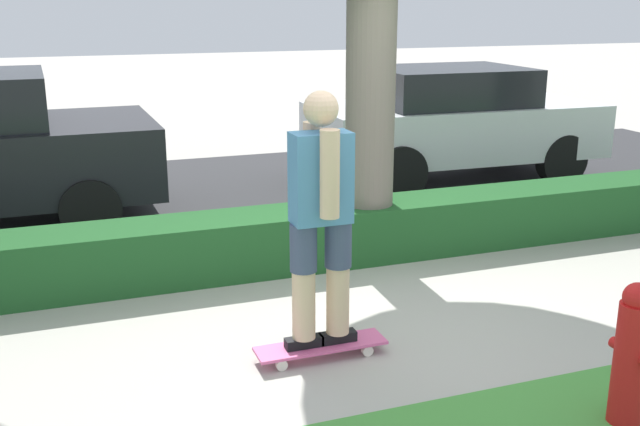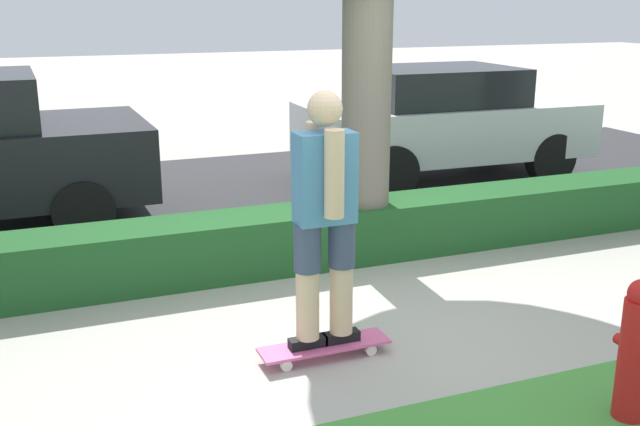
{
  "view_description": "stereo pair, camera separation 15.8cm",
  "coord_description": "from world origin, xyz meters",
  "px_view_note": "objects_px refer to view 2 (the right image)",
  "views": [
    {
      "loc": [
        -2.08,
        -4.59,
        2.37
      ],
      "look_at": [
        -0.19,
        0.6,
        0.78
      ],
      "focal_mm": 42.0,
      "sensor_mm": 36.0,
      "label": 1
    },
    {
      "loc": [
        -2.23,
        -4.54,
        2.37
      ],
      "look_at": [
        -0.19,
        0.6,
        0.78
      ],
      "focal_mm": 42.0,
      "sensor_mm": 36.0,
      "label": 2
    }
  ],
  "objects_px": {
    "parked_car_middle": "(442,120)",
    "fire_hydrant": "(636,350)",
    "skateboard": "(324,347)",
    "skater_person": "(325,215)"
  },
  "relations": [
    {
      "from": "parked_car_middle",
      "to": "fire_hydrant",
      "type": "relative_size",
      "value": 4.45
    },
    {
      "from": "skater_person",
      "to": "parked_car_middle",
      "type": "relative_size",
      "value": 0.45
    },
    {
      "from": "skater_person",
      "to": "fire_hydrant",
      "type": "relative_size",
      "value": 1.99
    },
    {
      "from": "skater_person",
      "to": "fire_hydrant",
      "type": "height_order",
      "value": "skater_person"
    },
    {
      "from": "fire_hydrant",
      "to": "parked_car_middle",
      "type": "bearing_deg",
      "value": 69.96
    },
    {
      "from": "skateboard",
      "to": "skater_person",
      "type": "xyz_separation_m",
      "value": [
        0.0,
        0.0,
        0.94
      ]
    },
    {
      "from": "skateboard",
      "to": "skater_person",
      "type": "bearing_deg",
      "value": 26.57
    },
    {
      "from": "skater_person",
      "to": "parked_car_middle",
      "type": "bearing_deg",
      "value": 51.66
    },
    {
      "from": "skateboard",
      "to": "fire_hydrant",
      "type": "bearing_deg",
      "value": -45.15
    },
    {
      "from": "skater_person",
      "to": "fire_hydrant",
      "type": "bearing_deg",
      "value": -45.15
    }
  ]
}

